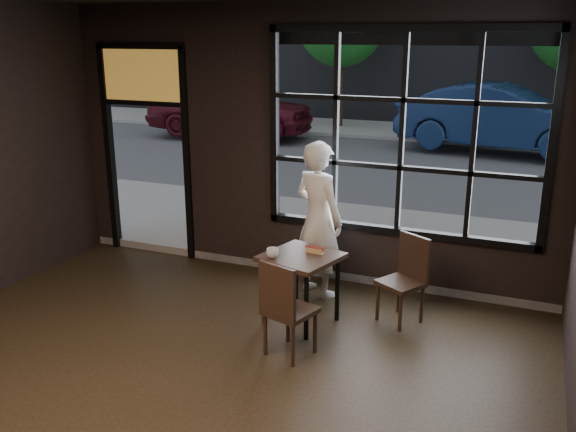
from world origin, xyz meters
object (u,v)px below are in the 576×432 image
at_px(man, 318,219).
at_px(chair_near, 290,308).
at_px(cafe_table, 301,289).
at_px(navy_car, 501,118).

bearing_deg(man, chair_near, 123.87).
relative_size(cafe_table, chair_near, 0.79).
bearing_deg(man, navy_car, -73.37).
distance_m(cafe_table, navy_car, 10.29).
bearing_deg(navy_car, cafe_table, -178.03).
height_order(chair_near, man, man).
xyz_separation_m(cafe_table, chair_near, (0.14, -0.64, 0.10)).
bearing_deg(navy_car, man, -179.08).
distance_m(man, navy_car, 9.55).
height_order(man, navy_car, man).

